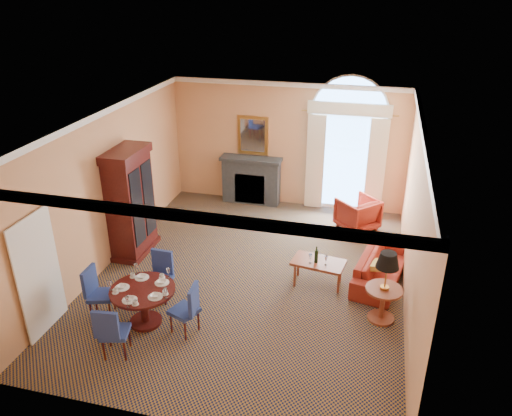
% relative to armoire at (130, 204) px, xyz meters
% --- Properties ---
extents(ground, '(7.50, 7.50, 0.00)m').
position_rel_armoire_xyz_m(ground, '(2.72, -0.38, -1.13)').
color(ground, '#111938').
rests_on(ground, ground).
extents(room_envelope, '(6.04, 7.52, 3.45)m').
position_rel_armoire_xyz_m(room_envelope, '(2.69, 0.29, 1.38)').
color(room_envelope, tan).
rests_on(room_envelope, ground).
extents(armoire, '(0.67, 1.20, 2.35)m').
position_rel_armoire_xyz_m(armoire, '(0.00, 0.00, 0.00)').
color(armoire, '#370E0C').
rests_on(armoire, ground).
extents(dining_table, '(1.12, 1.12, 0.90)m').
position_rel_armoire_xyz_m(dining_table, '(1.33, -2.26, -0.60)').
color(dining_table, '#370E0C').
rests_on(dining_table, ground).
extents(dining_chair_north, '(0.43, 0.44, 0.94)m').
position_rel_armoire_xyz_m(dining_chair_north, '(1.29, -1.43, -0.60)').
color(dining_chair_north, navy).
rests_on(dining_chair_north, ground).
extents(dining_chair_south, '(0.50, 0.50, 0.94)m').
position_rel_armoire_xyz_m(dining_chair_south, '(1.23, -3.18, -0.60)').
color(dining_chair_south, navy).
rests_on(dining_chair_south, ground).
extents(dining_chair_east, '(0.54, 0.54, 0.94)m').
position_rel_armoire_xyz_m(dining_chair_east, '(2.18, -2.31, -0.60)').
color(dining_chair_east, navy).
rests_on(dining_chair_east, ground).
extents(dining_chair_west, '(0.52, 0.52, 0.94)m').
position_rel_armoire_xyz_m(dining_chair_west, '(0.41, -2.24, -0.60)').
color(dining_chair_west, navy).
rests_on(dining_chair_west, ground).
extents(sofa, '(1.13, 2.05, 0.57)m').
position_rel_armoire_xyz_m(sofa, '(5.27, 0.14, -0.85)').
color(sofa, maroon).
rests_on(sofa, ground).
extents(armchair, '(1.18, 1.18, 0.77)m').
position_rel_armoire_xyz_m(armchair, '(4.66, 2.31, -0.75)').
color(armchair, maroon).
rests_on(armchair, ground).
extents(coffee_table, '(1.08, 0.70, 0.85)m').
position_rel_armoire_xyz_m(coffee_table, '(4.07, -0.31, -0.67)').
color(coffee_table, brown).
rests_on(coffee_table, ground).
extents(side_table, '(0.64, 0.64, 1.32)m').
position_rel_armoire_xyz_m(side_table, '(5.32, -1.14, -0.29)').
color(side_table, brown).
rests_on(side_table, ground).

